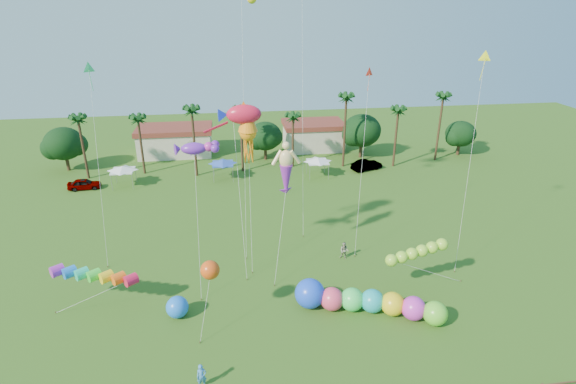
{
  "coord_description": "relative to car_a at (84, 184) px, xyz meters",
  "views": [
    {
      "loc": [
        -4.91,
        -25.95,
        24.59
      ],
      "look_at": [
        0.0,
        10.0,
        9.0
      ],
      "focal_mm": 28.0,
      "sensor_mm": 36.0,
      "label": 1
    }
  ],
  "objects": [
    {
      "name": "merman_kite",
      "position": [
        25.69,
        -22.03,
        8.77
      ],
      "size": [
        3.05,
        5.88,
        12.03
      ],
      "color": "#F0CC88",
      "rests_on": "ground"
    },
    {
      "name": "delta_kite_green",
      "position": [
        8.14,
        -17.61,
        17.75
      ],
      "size": [
        1.17,
        4.34,
        19.42
      ],
      "color": "#33DC80",
      "rests_on": "ground"
    },
    {
      "name": "ground",
      "position": [
        25.38,
        -35.71,
        -0.75
      ],
      "size": [
        160.0,
        160.0,
        0.0
      ],
      "primitive_type": "plane",
      "color": "#285116",
      "rests_on": "ground"
    },
    {
      "name": "buildings_row",
      "position": [
        22.29,
        14.29,
        1.25
      ],
      "size": [
        35.0,
        7.0,
        4.0
      ],
      "color": "beige",
      "rests_on": "ground"
    },
    {
      "name": "caterpillar_inflatable",
      "position": [
        31.02,
        -31.58,
        0.34
      ],
      "size": [
        12.42,
        6.35,
        2.6
      ],
      "rotation": [
        0.0,
        0.0,
        -0.34
      ],
      "color": "#EF3E65",
      "rests_on": "ground"
    },
    {
      "name": "fish_kite",
      "position": [
        21.94,
        -21.25,
        14.24
      ],
      "size": [
        5.03,
        5.61,
        16.0
      ],
      "color": "red",
      "rests_on": "ground"
    },
    {
      "name": "squid_kite",
      "position": [
        22.25,
        -21.14,
        12.51
      ],
      "size": [
        2.41,
        4.51,
        15.85
      ],
      "color": "orange",
      "rests_on": "ground"
    },
    {
      "name": "lobster_kite",
      "position": [
        17.42,
        -23.74,
        11.97
      ],
      "size": [
        4.4,
        6.14,
        13.48
      ],
      "color": "purple",
      "rests_on": "ground"
    },
    {
      "name": "rainbow_tube",
      "position": [
        9.86,
        -28.39,
        2.13
      ],
      "size": [
        8.28,
        4.13,
        3.38
      ],
      "color": "#D21742",
      "rests_on": "ground"
    },
    {
      "name": "orange_ball_kite",
      "position": [
        18.48,
        -31.68,
        4.63
      ],
      "size": [
        2.01,
        2.8,
        6.14
      ],
      "color": "#E14A12",
      "rests_on": "ground"
    },
    {
      "name": "car_a",
      "position": [
        0.0,
        0.0,
        0.0
      ],
      "size": [
        4.55,
        2.13,
        1.51
      ],
      "primitive_type": "imported",
      "rotation": [
        0.0,
        0.0,
        1.65
      ],
      "color": "#4C4C54",
      "rests_on": "ground"
    },
    {
      "name": "spectator_b",
      "position": [
        31.57,
        -22.96,
        0.17
      ],
      "size": [
        1.12,
        1.04,
        1.84
      ],
      "primitive_type": "imported",
      "rotation": [
        0.0,
        0.0,
        -0.51
      ],
      "color": "gray",
      "rests_on": "ground"
    },
    {
      "name": "delta_kite_yellow",
      "position": [
        43.54,
        -22.86,
        18.76
      ],
      "size": [
        2.53,
        4.5,
        20.46
      ],
      "color": "#FDFF1A",
      "rests_on": "ground"
    },
    {
      "name": "blue_ball",
      "position": [
        15.43,
        -30.03,
        0.18
      ],
      "size": [
        1.87,
        1.87,
        1.87
      ],
      "primitive_type": "sphere",
      "color": "#1B6EF7",
      "rests_on": "ground"
    },
    {
      "name": "tree_line",
      "position": [
        28.95,
        8.29,
        3.52
      ],
      "size": [
        69.46,
        8.91,
        11.0
      ],
      "color": "#3A2819",
      "rests_on": "ground"
    },
    {
      "name": "green_worm",
      "position": [
        34.19,
        -29.07,
        2.56
      ],
      "size": [
        10.43,
        2.82,
        3.98
      ],
      "color": "#96DB30",
      "rests_on": "ground"
    },
    {
      "name": "tent_row",
      "position": [
        19.38,
        0.63,
        2.0
      ],
      "size": [
        31.0,
        4.0,
        0.6
      ],
      "color": "white",
      "rests_on": "ground"
    },
    {
      "name": "car_b",
      "position": [
        41.59,
        2.11,
        0.07
      ],
      "size": [
        5.28,
        3.38,
        1.64
      ],
      "primitive_type": "imported",
      "rotation": [
        0.0,
        0.0,
        1.93
      ],
      "color": "#4C4C54",
      "rests_on": "ground"
    },
    {
      "name": "spectator_a",
      "position": [
        17.75,
        -37.9,
        0.18
      ],
      "size": [
        0.75,
        0.57,
        1.87
      ],
      "primitive_type": "imported",
      "rotation": [
        0.0,
        0.0,
        0.19
      ],
      "color": "#397DCA",
      "rests_on": "ground"
    },
    {
      "name": "delta_kite_red",
      "position": [
        34.3,
        -18.64,
        16.89
      ],
      "size": [
        2.14,
        4.62,
        18.6
      ],
      "color": "#FD311C",
      "rests_on": "ground"
    }
  ]
}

